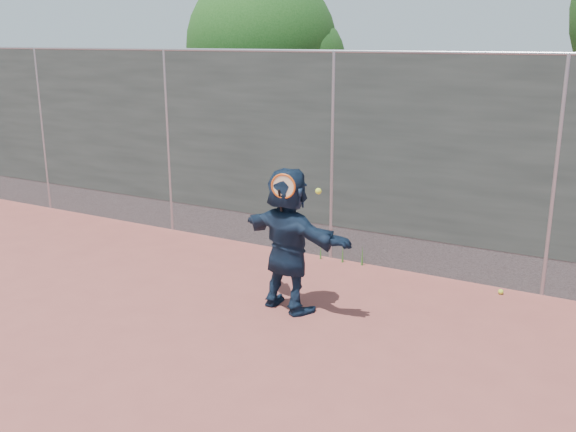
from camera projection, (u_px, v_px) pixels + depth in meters
The scene contains 7 objects.
ground at pixel (187, 354), 6.69m from camera, with size 80.00×80.00×0.00m, color #9E4C42.
player at pixel (288, 240), 7.58m from camera, with size 1.62×0.52×1.75m, color #16273E.
ball_ground at pixel (501, 292), 8.23m from camera, with size 0.07×0.07×0.07m, color #CEE633.
fence at pixel (333, 153), 9.21m from camera, with size 20.00×0.06×3.03m.
swing_action at pixel (286, 188), 7.18m from camera, with size 0.67×0.22×0.51m.
tree_left at pixel (270, 50), 12.75m from camera, with size 3.15×3.00×4.53m.
weed_clump at pixel (346, 254), 9.36m from camera, with size 0.68×0.07×0.30m.
Camera 1 is at (3.87, -4.78, 3.18)m, focal length 40.00 mm.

